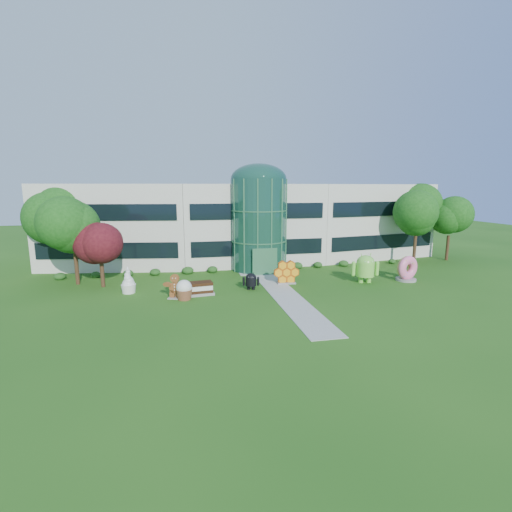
{
  "coord_description": "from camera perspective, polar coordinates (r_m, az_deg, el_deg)",
  "views": [
    {
      "loc": [
        -8.63,
        -27.4,
        8.98
      ],
      "look_at": [
        -1.55,
        6.0,
        2.6
      ],
      "focal_mm": 26.0,
      "sensor_mm": 36.0,
      "label": 1
    }
  ],
  "objects": [
    {
      "name": "ground",
      "position": [
        30.09,
        5.3,
        -6.82
      ],
      "size": [
        140.0,
        140.0,
        0.0
      ],
      "primitive_type": "plane",
      "color": "#215114",
      "rests_on": "ground"
    },
    {
      "name": "android_green",
      "position": [
        36.57,
        16.47,
        -1.57
      ],
      "size": [
        3.0,
        2.24,
        3.11
      ],
      "primitive_type": null,
      "rotation": [
        0.0,
        0.0,
        -0.16
      ],
      "color": "#79DA45",
      "rests_on": "ground"
    },
    {
      "name": "trees_backdrop",
      "position": [
        41.59,
        0.09,
        3.98
      ],
      "size": [
        52.0,
        8.0,
        8.4
      ],
      "primitive_type": null,
      "color": "#154912",
      "rests_on": "ground"
    },
    {
      "name": "tree_red",
      "position": [
        36.07,
        -22.76,
        0.21
      ],
      "size": [
        4.0,
        4.0,
        6.0
      ],
      "primitive_type": null,
      "color": "#3F0C14",
      "rests_on": "ground"
    },
    {
      "name": "building",
      "position": [
        46.41,
        -1.2,
        5.23
      ],
      "size": [
        46.0,
        15.0,
        9.3
      ],
      "primitive_type": null,
      "color": "beige",
      "rests_on": "ground"
    },
    {
      "name": "walkway",
      "position": [
        31.92,
        4.24,
        -5.75
      ],
      "size": [
        2.4,
        20.0,
        0.04
      ],
      "primitive_type": "cube",
      "color": "#9E9E93",
      "rests_on": "ground"
    },
    {
      "name": "froyo",
      "position": [
        33.57,
        -19.07,
        -3.5
      ],
      "size": [
        1.72,
        1.72,
        2.3
      ],
      "primitive_type": null,
      "rotation": [
        0.0,
        0.0,
        0.35
      ],
      "color": "white",
      "rests_on": "ground"
    },
    {
      "name": "gingerbread",
      "position": [
        30.95,
        -12.35,
        -4.55
      ],
      "size": [
        2.39,
        1.51,
        2.06
      ],
      "primitive_type": null,
      "rotation": [
        0.0,
        0.0,
        -0.32
      ],
      "color": "maroon",
      "rests_on": "ground"
    },
    {
      "name": "ice_cream_sandwich",
      "position": [
        31.69,
        -8.81,
        -4.95
      ],
      "size": [
        2.64,
        1.53,
        1.12
      ],
      "primitive_type": null,
      "rotation": [
        0.0,
        0.0,
        0.11
      ],
      "color": "black",
      "rests_on": "ground"
    },
    {
      "name": "donut",
      "position": [
        38.71,
        22.17,
        -1.74
      ],
      "size": [
        2.61,
        1.74,
        2.49
      ],
      "primitive_type": null,
      "rotation": [
        0.0,
        0.0,
        0.27
      ],
      "color": "pink",
      "rests_on": "ground"
    },
    {
      "name": "honeycomb",
      "position": [
        34.92,
        4.7,
        -2.66
      ],
      "size": [
        2.61,
        1.11,
        2.0
      ],
      "primitive_type": null,
      "rotation": [
        0.0,
        0.0,
        -0.08
      ],
      "color": "#FFA219",
      "rests_on": "ground"
    },
    {
      "name": "cupcake",
      "position": [
        30.55,
        -11.0,
        -5.11
      ],
      "size": [
        1.77,
        1.77,
        1.63
      ],
      "primitive_type": null,
      "rotation": [
        0.0,
        0.0,
        -0.39
      ],
      "color": "white",
      "rests_on": "ground"
    },
    {
      "name": "atrium",
      "position": [
        40.54,
        0.39,
        4.81
      ],
      "size": [
        6.0,
        6.0,
        9.8
      ],
      "primitive_type": "cylinder",
      "color": "#194738",
      "rests_on": "ground"
    },
    {
      "name": "android_black",
      "position": [
        32.83,
        -0.78,
        -3.7
      ],
      "size": [
        1.72,
        1.33,
        1.76
      ],
      "primitive_type": null,
      "rotation": [
        0.0,
        0.0,
        -0.2
      ],
      "color": "black",
      "rests_on": "ground"
    }
  ]
}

